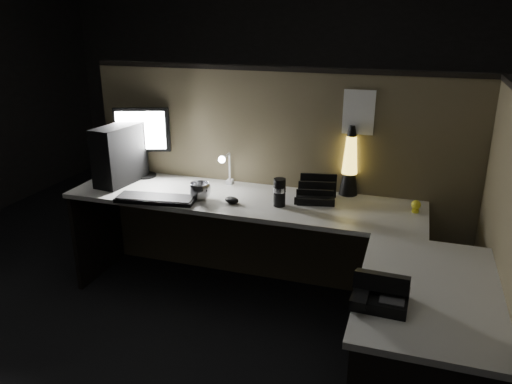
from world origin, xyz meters
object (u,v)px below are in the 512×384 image
(lava_lamp, at_px, (350,166))
(keyboard, at_px, (156,199))
(pc_tower, at_px, (119,155))
(monitor, at_px, (142,136))
(desk_phone, at_px, (380,291))

(lava_lamp, bearing_deg, keyboard, -156.16)
(pc_tower, distance_m, monitor, 0.23)
(monitor, bearing_deg, keyboard, -73.28)
(keyboard, bearing_deg, pc_tower, 140.59)
(desk_phone, bearing_deg, keyboard, 154.40)
(desk_phone, bearing_deg, lava_lamp, 105.93)
(monitor, height_order, lava_lamp, monitor)
(lava_lamp, distance_m, desk_phone, 1.31)
(keyboard, bearing_deg, monitor, 118.73)
(pc_tower, height_order, lava_lamp, lava_lamp)
(pc_tower, bearing_deg, lava_lamp, 16.43)
(lava_lamp, relative_size, desk_phone, 1.91)
(pc_tower, relative_size, monitor, 0.81)
(pc_tower, relative_size, desk_phone, 1.69)
(pc_tower, distance_m, keyboard, 0.51)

